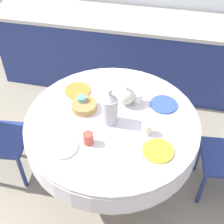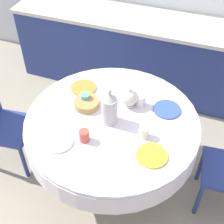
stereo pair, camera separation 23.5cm
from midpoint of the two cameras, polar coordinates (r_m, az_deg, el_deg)
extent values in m
plane|color=#9E937F|center=(2.99, -2.29, -11.79)|extent=(12.00, 12.00, 0.00)
cube|color=navy|center=(3.71, 2.83, 10.35)|extent=(3.20, 0.60, 0.85)
cube|color=beige|center=(3.48, 3.09, 16.46)|extent=(3.24, 0.64, 0.04)
cylinder|color=brown|center=(2.97, -2.30, -11.57)|extent=(0.44, 0.44, 0.04)
cylinder|color=brown|center=(2.75, -2.46, -8.32)|extent=(0.11, 0.11, 0.51)
cylinder|color=silver|center=(2.49, -2.70, -3.45)|extent=(1.36, 1.36, 0.18)
cylinder|color=silver|center=(2.41, -2.78, -1.76)|extent=(1.35, 1.35, 0.03)
cylinder|color=navy|center=(2.74, 13.60, -13.67)|extent=(0.04, 0.04, 0.40)
cylinder|color=navy|center=(2.95, 13.22, -7.91)|extent=(0.04, 0.04, 0.40)
cube|color=navy|center=(2.91, -21.42, -4.74)|extent=(0.44, 0.44, 0.04)
cylinder|color=navy|center=(3.10, -16.27, -5.37)|extent=(0.04, 0.04, 0.40)
cylinder|color=navy|center=(2.91, -18.37, -10.57)|extent=(0.04, 0.04, 0.40)
cylinder|color=white|center=(2.25, -12.07, -6.43)|extent=(0.22, 0.22, 0.01)
cylinder|color=#CC4C3D|center=(2.22, -7.38, -4.96)|extent=(0.07, 0.07, 0.09)
cylinder|color=yellow|center=(2.19, 5.37, -7.24)|extent=(0.22, 0.22, 0.01)
cylinder|color=white|center=(2.27, 3.41, -3.19)|extent=(0.07, 0.07, 0.09)
cylinder|color=orange|center=(2.68, -8.86, 3.79)|extent=(0.22, 0.22, 0.01)
cylinder|color=#5BA39E|center=(2.51, -8.18, 1.83)|extent=(0.07, 0.07, 0.09)
cylinder|color=#3856AD|center=(2.53, 6.84, 1.27)|extent=(0.22, 0.22, 0.01)
cylinder|color=white|center=(2.51, 2.09, 2.44)|extent=(0.07, 0.07, 0.09)
cylinder|color=#B2B2B7|center=(2.31, -3.32, 0.14)|extent=(0.12, 0.12, 0.22)
cone|color=#B2B2B7|center=(2.22, -3.46, 2.72)|extent=(0.11, 0.11, 0.05)
sphere|color=#B2B2B7|center=(2.19, -3.51, 3.59)|extent=(0.04, 0.04, 0.04)
cylinder|color=silver|center=(2.53, -0.06, 1.54)|extent=(0.08, 0.08, 0.01)
sphere|color=silver|center=(2.48, -0.06, 2.82)|extent=(0.14, 0.14, 0.14)
cylinder|color=silver|center=(2.46, 1.79, 2.69)|extent=(0.08, 0.02, 0.05)
sphere|color=silver|center=(2.42, -0.06, 4.32)|extent=(0.03, 0.03, 0.03)
cylinder|color=#AD844C|center=(2.49, -7.82, 0.98)|extent=(0.20, 0.20, 0.06)
camera|label=1|loc=(0.12, -92.87, -2.75)|focal=50.00mm
camera|label=2|loc=(0.12, 87.13, 2.75)|focal=50.00mm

